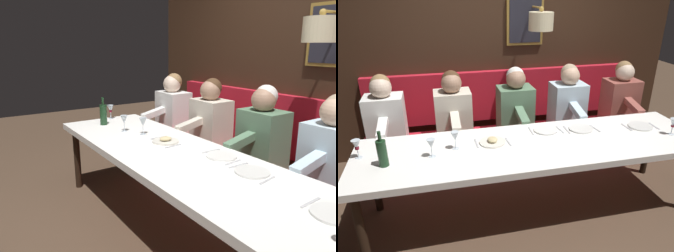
% 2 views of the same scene
% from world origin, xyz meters
% --- Properties ---
extents(ground_plane, '(12.00, 12.00, 0.00)m').
position_xyz_m(ground_plane, '(0.00, 0.00, 0.00)').
color(ground_plane, '#4C3828').
extents(dining_table, '(0.90, 3.20, 0.74)m').
position_xyz_m(dining_table, '(0.00, 0.00, 0.68)').
color(dining_table, white).
rests_on(dining_table, ground_plane).
extents(banquette_bench, '(0.52, 3.40, 0.45)m').
position_xyz_m(banquette_bench, '(0.89, 0.00, 0.23)').
color(banquette_bench, red).
rests_on(banquette_bench, ground_plane).
extents(back_wall_panel, '(0.59, 4.60, 2.90)m').
position_xyz_m(back_wall_panel, '(1.46, -0.01, 1.36)').
color(back_wall_panel, '#382316').
rests_on(back_wall_panel, ground_plane).
extents(diner_nearest, '(0.60, 0.40, 0.79)m').
position_xyz_m(diner_nearest, '(0.88, -1.41, 0.82)').
color(diner_nearest, '#934C42').
rests_on(diner_nearest, banquette_bench).
extents(diner_near, '(0.60, 0.40, 0.79)m').
position_xyz_m(diner_near, '(0.88, -0.70, 0.82)').
color(diner_near, silver).
rests_on(diner_near, banquette_bench).
extents(diner_middle, '(0.60, 0.40, 0.79)m').
position_xyz_m(diner_middle, '(0.88, -0.04, 0.82)').
color(diner_middle, '#567A5B').
rests_on(diner_middle, banquette_bench).
extents(diner_far, '(0.60, 0.40, 0.79)m').
position_xyz_m(diner_far, '(0.88, 0.68, 0.82)').
color(diner_far, beige).
rests_on(diner_far, banquette_bench).
extents(diner_farthest, '(0.60, 0.40, 0.79)m').
position_xyz_m(diner_farthest, '(0.88, 1.39, 0.82)').
color(diner_farthest, white).
rests_on(diner_farthest, banquette_bench).
extents(place_setting_0, '(0.24, 0.32, 0.01)m').
position_xyz_m(place_setting_0, '(0.19, -0.54, 0.75)').
color(place_setting_0, silver).
rests_on(place_setting_0, dining_table).
extents(place_setting_1, '(0.24, 0.31, 0.05)m').
position_xyz_m(place_setting_1, '(0.10, 0.38, 0.75)').
color(place_setting_1, silver).
rests_on(place_setting_1, dining_table).
extents(place_setting_2, '(0.24, 0.31, 0.01)m').
position_xyz_m(place_setting_2, '(0.11, -1.16, 0.75)').
color(place_setting_2, silver).
rests_on(place_setting_2, dining_table).
extents(place_setting_3, '(0.24, 0.31, 0.01)m').
position_xyz_m(place_setting_3, '(0.24, -0.19, 0.75)').
color(place_setting_3, white).
rests_on(place_setting_3, dining_table).
extents(wine_glass_0, '(0.07, 0.07, 0.16)m').
position_xyz_m(wine_glass_0, '(0.07, 0.72, 0.86)').
color(wine_glass_0, silver).
rests_on(wine_glass_0, dining_table).
extents(wine_glass_1, '(0.07, 0.07, 0.16)m').
position_xyz_m(wine_glass_1, '(-0.03, 0.92, 0.86)').
color(wine_glass_1, silver).
rests_on(wine_glass_1, dining_table).
extents(wine_glass_2, '(0.07, 0.07, 0.16)m').
position_xyz_m(wine_glass_2, '(0.09, 1.52, 0.86)').
color(wine_glass_2, silver).
rests_on(wine_glass_2, dining_table).
extents(wine_glass_3, '(0.07, 0.07, 0.16)m').
position_xyz_m(wine_glass_3, '(-0.11, -1.34, 0.86)').
color(wine_glass_3, silver).
rests_on(wine_glass_3, dining_table).
extents(wine_bottle, '(0.08, 0.08, 0.30)m').
position_xyz_m(wine_bottle, '(-0.09, 1.30, 0.86)').
color(wine_bottle, '#19381E').
rests_on(wine_bottle, dining_table).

